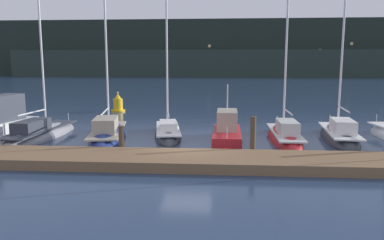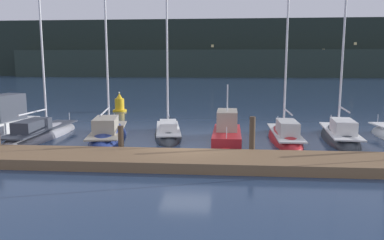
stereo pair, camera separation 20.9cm
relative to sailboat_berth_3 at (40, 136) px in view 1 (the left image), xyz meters
name	(u,v)px [view 1 (the left image)]	position (x,y,z in m)	size (l,w,h in m)	color
ground_plane	(187,155)	(9.16, -3.39, -0.11)	(400.00, 400.00, 0.00)	navy
dock	(183,160)	(9.16, -5.26, 0.11)	(39.94, 2.80, 0.45)	brown
mooring_pile_2	(122,140)	(5.95, -3.61, 0.61)	(0.28, 0.28, 1.45)	#4C3D2D
mooring_pile_3	(253,137)	(12.38, -3.61, 0.88)	(0.28, 0.28, 1.99)	#4C3D2D
sailboat_berth_3	(40,136)	(0.00, 0.00, 0.00)	(2.38, 7.99, 9.82)	gray
sailboat_berth_4	(108,137)	(4.10, 0.17, 0.01)	(3.32, 7.63, 11.26)	navy
sailboat_berth_5	(168,135)	(7.59, 1.18, -0.01)	(2.67, 6.50, 9.57)	#2D3338
motorboat_berth_6	(227,136)	(11.20, -0.10, 0.21)	(1.79, 5.25, 3.76)	red
sailboat_berth_7	(285,138)	(14.61, 0.56, 0.02)	(1.79, 7.04, 10.45)	red
sailboat_berth_8	(339,138)	(17.83, 0.86, 0.01)	(2.60, 7.11, 10.35)	#2D3338
channel_buoy	(118,104)	(1.36, 12.48, 0.55)	(1.28, 1.28, 1.82)	gold
hillside_backdrop	(220,51)	(10.58, 103.43, 8.04)	(240.00, 23.00, 17.72)	#1E2823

